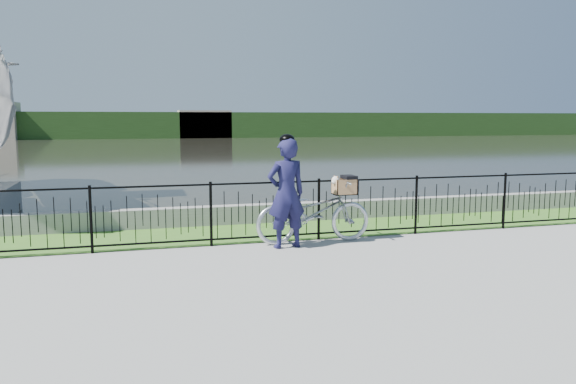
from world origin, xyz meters
name	(u,v)px	position (x,y,z in m)	size (l,w,h in m)	color
ground	(290,265)	(0.00, 0.00, 0.00)	(120.00, 120.00, 0.00)	gray
grass_strip	(255,232)	(0.00, 2.60, 0.00)	(60.00, 2.00, 0.01)	#3E6E22
water	(165,150)	(0.00, 33.00, 0.00)	(120.00, 120.00, 0.00)	#27261E
quay_wall	(245,214)	(0.00, 3.60, 0.20)	(60.00, 0.30, 0.40)	gray
fence	(266,212)	(0.00, 1.60, 0.58)	(14.00, 0.06, 1.15)	black
far_treeline	(152,125)	(0.00, 60.00, 1.50)	(120.00, 6.00, 3.00)	#24451A
far_building_right	(204,124)	(6.00, 58.50, 1.60)	(6.00, 3.00, 3.20)	#A39383
bicycle_rig	(314,212)	(0.84, 1.40, 0.57)	(2.13, 0.74, 1.23)	silver
cyclist	(286,192)	(0.25, 1.15, 0.98)	(0.76, 0.55, 1.98)	#17163D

